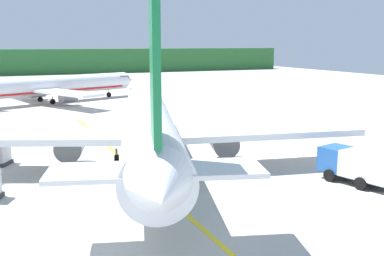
{
  "coord_description": "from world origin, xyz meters",
  "views": [
    {
      "loc": [
        8.24,
        -16.36,
        9.99
      ],
      "look_at": [
        21.24,
        13.81,
        3.89
      ],
      "focal_mm": 43.15,
      "sensor_mm": 36.0,
      "label": 1
    }
  ],
  "objects": [
    {
      "name": "apron_guide_line",
      "position": [
        18.13,
        14.93,
        0.01
      ],
      "size": [
        0.3,
        60.0,
        0.01
      ],
      "primitive_type": "cube",
      "color": "yellow",
      "rests_on": "ground"
    },
    {
      "name": "service_truck_fuel",
      "position": [
        31.77,
        8.18,
        1.42
      ],
      "size": [
        3.56,
        6.0,
        2.43
      ],
      "color": "#2659A5",
      "rests_on": "ground"
    },
    {
      "name": "airliner_foreground",
      "position": [
        19.71,
        19.38,
        3.39
      ],
      "size": [
        34.14,
        40.86,
        11.9
      ],
      "color": "silver",
      "rests_on": "ground"
    },
    {
      "name": "airliner_mid_apron",
      "position": [
        16.89,
        64.07,
        2.8
      ],
      "size": [
        33.05,
        27.75,
        9.84
      ],
      "color": "white",
      "rests_on": "ground"
    }
  ]
}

